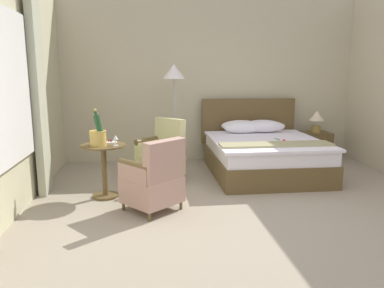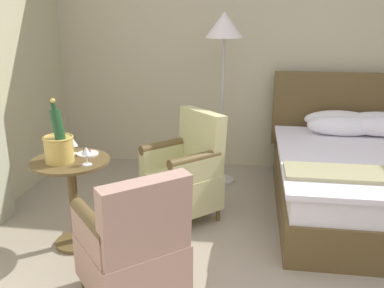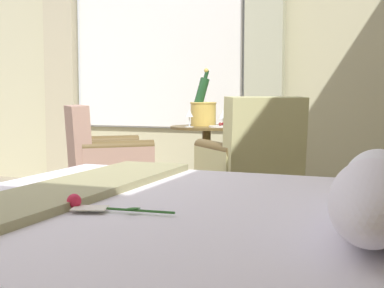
# 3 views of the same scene
# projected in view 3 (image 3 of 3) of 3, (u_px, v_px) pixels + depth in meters

# --- Properties ---
(wall_window_side) EXTENTS (0.27, 5.87, 2.97)m
(wall_window_side) POSITION_uv_depth(u_px,v_px,m) (160.00, 46.00, 5.52)
(wall_window_side) COLOR #C2BD94
(wall_window_side) RESTS_ON ground
(bed) EXTENTS (1.75, 2.04, 1.15)m
(bed) POSITION_uv_depth(u_px,v_px,m) (220.00, 281.00, 1.80)
(bed) COLOR brown
(bed) RESTS_ON ground
(side_table_round) EXTENTS (0.59, 0.59, 0.71)m
(side_table_round) POSITION_uv_depth(u_px,v_px,m) (206.00, 159.00, 4.39)
(side_table_round) COLOR brown
(side_table_round) RESTS_ON ground
(champagne_bucket) EXTENTS (0.22, 0.22, 0.47)m
(champagne_bucket) POSITION_uv_depth(u_px,v_px,m) (203.00, 110.00, 4.42)
(champagne_bucket) COLOR gold
(champagne_bucket) RESTS_ON side_table_round
(wine_glass_near_bucket) EXTENTS (0.07, 0.07, 0.14)m
(wine_glass_near_bucket) POSITION_uv_depth(u_px,v_px,m) (189.00, 115.00, 4.23)
(wine_glass_near_bucket) COLOR white
(wine_glass_near_bucket) RESTS_ON side_table_round
(wine_glass_near_edge) EXTENTS (0.08, 0.08, 0.14)m
(wine_glass_near_edge) POSITION_uv_depth(u_px,v_px,m) (223.00, 115.00, 4.34)
(wine_glass_near_edge) COLOR white
(wine_glass_near_edge) RESTS_ON side_table_round
(snack_plate) EXTENTS (0.17, 0.17, 0.04)m
(snack_plate) POSITION_uv_depth(u_px,v_px,m) (220.00, 126.00, 4.24)
(snack_plate) COLOR white
(snack_plate) RESTS_ON side_table_round
(armchair_by_window) EXTENTS (0.78, 0.78, 0.96)m
(armchair_by_window) POSITION_uv_depth(u_px,v_px,m) (251.00, 181.00, 3.45)
(armchair_by_window) COLOR brown
(armchair_by_window) RESTS_ON ground
(armchair_facing_bed) EXTENTS (0.81, 0.81, 0.89)m
(armchair_facing_bed) POSITION_uv_depth(u_px,v_px,m) (104.00, 173.00, 4.01)
(armchair_facing_bed) COLOR brown
(armchair_facing_bed) RESTS_ON ground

